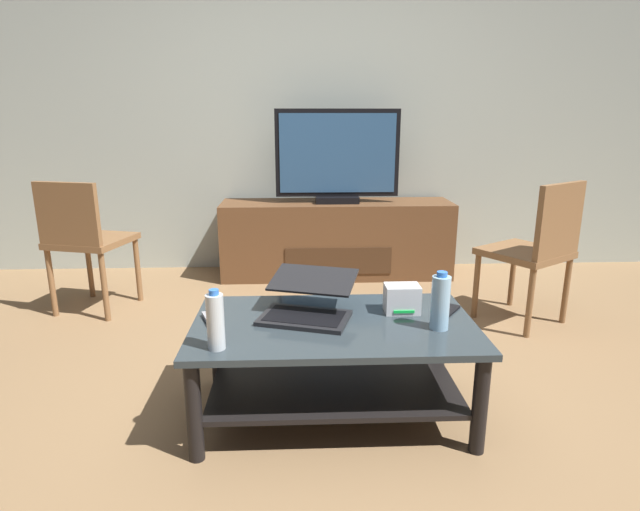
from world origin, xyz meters
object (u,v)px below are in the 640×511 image
object	(u,v)px
dining_chair	(537,246)
router_box	(402,299)
media_cabinet	(336,239)
laptop	(308,302)
cell_phone	(447,310)
water_bottle_near	(215,321)
tv_remote	(211,320)
coffee_table	(334,351)
side_chair	(84,237)
television	(337,158)
water_bottle_far	(440,302)

from	to	relation	value
dining_chair	router_box	distance (m)	1.30
media_cabinet	laptop	distance (m)	1.97
cell_phone	laptop	bearing A→B (deg)	-141.38
water_bottle_near	tv_remote	world-z (taller)	water_bottle_near
water_bottle_near	cell_phone	world-z (taller)	water_bottle_near
coffee_table	router_box	distance (m)	0.37
media_cabinet	side_chair	world-z (taller)	side_chair
coffee_table	water_bottle_near	bearing A→B (deg)	-152.44
television	cell_phone	world-z (taller)	television
media_cabinet	cell_phone	bearing A→B (deg)	-79.81
water_bottle_near	water_bottle_far	size ratio (longest dim) A/B	0.96
laptop	water_bottle_far	bearing A→B (deg)	-17.67
media_cabinet	television	xyz separation A→B (m)	(0.00, -0.02, 0.64)
media_cabinet	dining_chair	world-z (taller)	dining_chair
dining_chair	router_box	xyz separation A→B (m)	(-0.99, -0.85, -0.01)
water_bottle_near	side_chair	bearing A→B (deg)	125.20
media_cabinet	router_box	distance (m)	1.94
laptop	water_bottle_far	distance (m)	0.55
media_cabinet	water_bottle_near	world-z (taller)	water_bottle_near
television	water_bottle_far	world-z (taller)	television
side_chair	laptop	size ratio (longest dim) A/B	1.87
laptop	water_bottle_far	size ratio (longest dim) A/B	1.96
coffee_table	dining_chair	xyz separation A→B (m)	(1.29, 0.95, 0.20)
coffee_table	side_chair	bearing A→B (deg)	139.87
water_bottle_near	water_bottle_far	distance (m)	0.88
coffee_table	water_bottle_near	size ratio (longest dim) A/B	5.10
dining_chair	cell_phone	bearing A→B (deg)	-132.79
router_box	tv_remote	size ratio (longest dim) A/B	0.93
television	dining_chair	world-z (taller)	television
coffee_table	laptop	distance (m)	0.23
dining_chair	water_bottle_far	world-z (taller)	dining_chair
tv_remote	cell_phone	bearing A→B (deg)	-16.89
laptop	water_bottle_far	xyz separation A→B (m)	(0.52, -0.17, 0.05)
media_cabinet	television	world-z (taller)	television
router_box	tv_remote	xyz separation A→B (m)	(-0.81, -0.08, -0.05)
television	cell_phone	xyz separation A→B (m)	(0.35, -1.90, -0.50)
tv_remote	router_box	bearing A→B (deg)	-15.98
coffee_table	water_bottle_near	distance (m)	0.56
router_box	dining_chair	bearing A→B (deg)	40.70
water_bottle_far	cell_phone	bearing A→B (deg)	64.77
dining_chair	router_box	world-z (taller)	dining_chair
cell_phone	tv_remote	bearing A→B (deg)	-138.96
cell_phone	dining_chair	bearing A→B (deg)	83.65
water_bottle_far	television	bearing A→B (deg)	96.99
water_bottle_far	laptop	bearing A→B (deg)	162.33
media_cabinet	water_bottle_near	distance (m)	2.35
dining_chair	laptop	bearing A→B (deg)	-148.08
television	laptop	world-z (taller)	television
media_cabinet	water_bottle_far	xyz separation A→B (m)	(0.26, -2.11, 0.24)
coffee_table	router_box	bearing A→B (deg)	18.43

